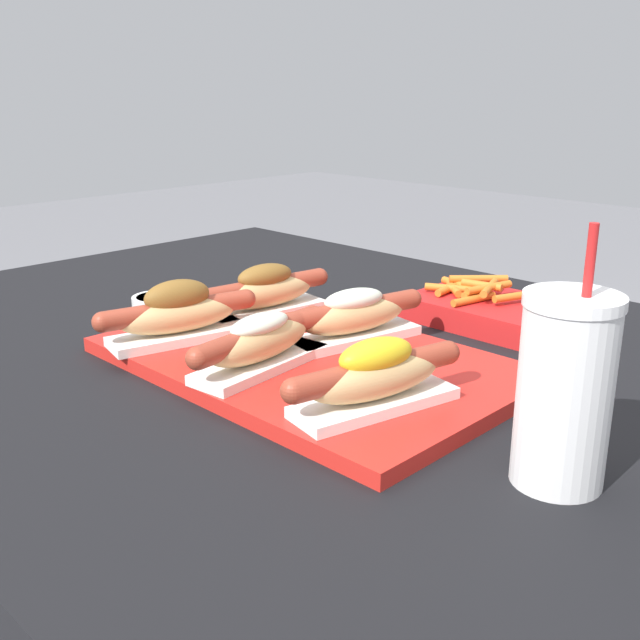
% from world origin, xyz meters
% --- Properties ---
extents(patio_table, '(1.43, 1.03, 0.71)m').
position_xyz_m(patio_table, '(0.00, 0.00, 0.36)').
color(patio_table, black).
rests_on(patio_table, ground_plane).
extents(serving_tray, '(0.51, 0.33, 0.02)m').
position_xyz_m(serving_tray, '(0.06, -0.06, 0.72)').
color(serving_tray, red).
rests_on(serving_tray, patio_table).
extents(hot_dog_0, '(0.10, 0.22, 0.08)m').
position_xyz_m(hot_dog_0, '(-0.10, -0.14, 0.77)').
color(hot_dog_0, white).
rests_on(hot_dog_0, serving_tray).
extents(hot_dog_1, '(0.08, 0.22, 0.07)m').
position_xyz_m(hot_dog_1, '(0.05, -0.13, 0.76)').
color(hot_dog_1, white).
rests_on(hot_dog_1, serving_tray).
extents(hot_dog_2, '(0.10, 0.22, 0.08)m').
position_xyz_m(hot_dog_2, '(0.22, -0.12, 0.76)').
color(hot_dog_2, white).
rests_on(hot_dog_2, serving_tray).
extents(hot_dog_3, '(0.08, 0.22, 0.07)m').
position_xyz_m(hot_dog_3, '(-0.10, 0.01, 0.76)').
color(hot_dog_3, white).
rests_on(hot_dog_3, serving_tray).
extents(hot_dog_4, '(0.10, 0.22, 0.07)m').
position_xyz_m(hot_dog_4, '(0.06, 0.02, 0.76)').
color(hot_dog_4, white).
rests_on(hot_dog_4, serving_tray).
extents(sauce_bowl, '(0.08, 0.08, 0.02)m').
position_xyz_m(sauce_bowl, '(-0.29, -0.04, 0.72)').
color(sauce_bowl, white).
rests_on(sauce_bowl, patio_table).
extents(drink_cup, '(0.08, 0.08, 0.23)m').
position_xyz_m(drink_cup, '(0.41, -0.10, 0.80)').
color(drink_cup, white).
rests_on(drink_cup, patio_table).
extents(fries_basket, '(0.21, 0.16, 0.06)m').
position_xyz_m(fries_basket, '(0.11, 0.26, 0.73)').
color(fries_basket, red).
rests_on(fries_basket, patio_table).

